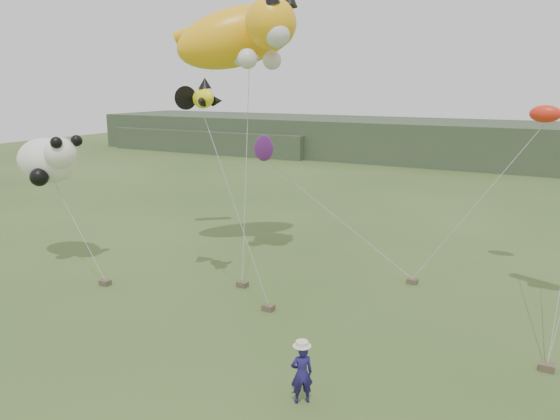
{
  "coord_description": "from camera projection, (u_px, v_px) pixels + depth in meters",
  "views": [
    {
      "loc": [
        6.81,
        -11.5,
        7.65
      ],
      "look_at": [
        -0.98,
        3.0,
        3.85
      ],
      "focal_mm": 35.0,
      "sensor_mm": 36.0,
      "label": 1
    }
  ],
  "objects": [
    {
      "name": "panda_kite",
      "position": [
        49.0,
        160.0,
        22.95
      ],
      "size": [
        3.41,
        2.2,
        2.12
      ],
      "color": "white",
      "rests_on": "ground"
    },
    {
      "name": "cat_kite",
      "position": [
        244.0,
        35.0,
        22.72
      ],
      "size": [
        7.17,
        5.8,
        3.75
      ],
      "color": "#FFB313",
      "rests_on": "ground"
    },
    {
      "name": "headland",
      "position": [
        460.0,
        143.0,
        54.09
      ],
      "size": [
        90.0,
        13.0,
        4.0
      ],
      "color": "#2D3D28",
      "rests_on": "ground"
    },
    {
      "name": "festival_attendant",
      "position": [
        302.0,
        374.0,
        13.3
      ],
      "size": [
        0.66,
        0.64,
        1.54
      ],
      "primitive_type": "imported",
      "rotation": [
        0.0,
        0.0,
        3.84
      ],
      "color": "#1E1655",
      "rests_on": "ground"
    },
    {
      "name": "misc_kites",
      "position": [
        356.0,
        137.0,
        24.21
      ],
      "size": [
        13.08,
        1.67,
        2.83
      ],
      "color": "red",
      "rests_on": "ground"
    },
    {
      "name": "fish_kite",
      "position": [
        195.0,
        97.0,
        19.37
      ],
      "size": [
        2.37,
        1.56,
        1.14
      ],
      "color": "yellow",
      "rests_on": "ground"
    },
    {
      "name": "ground",
      "position": [
        259.0,
        374.0,
        14.73
      ],
      "size": [
        120.0,
        120.0,
        0.0
      ],
      "primitive_type": "plane",
      "color": "#385123",
      "rests_on": "ground"
    },
    {
      "name": "sandbag_anchors",
      "position": [
        301.0,
        300.0,
        19.52
      ],
      "size": [
        15.94,
        6.15,
        0.2
      ],
      "color": "brown",
      "rests_on": "ground"
    }
  ]
}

